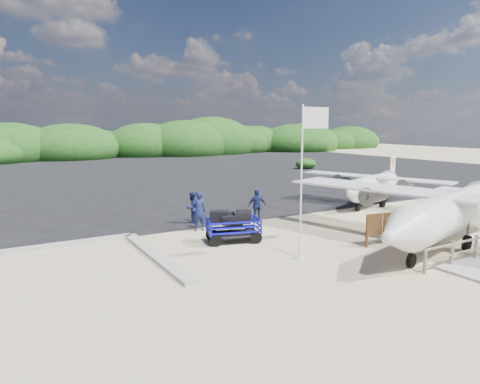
{
  "coord_description": "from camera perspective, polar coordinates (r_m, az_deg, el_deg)",
  "views": [
    {
      "loc": [
        -9.78,
        -14.09,
        5.17
      ],
      "look_at": [
        0.4,
        3.32,
        1.96
      ],
      "focal_mm": 32.0,
      "sensor_mm": 36.0,
      "label": 1
    }
  ],
  "objects": [
    {
      "name": "crew_b",
      "position": [
        22.55,
        -6.42,
        -2.1
      ],
      "size": [
        1.0,
        0.91,
        1.67
      ],
      "primitive_type": "imported",
      "rotation": [
        0.0,
        0.0,
        3.56
      ],
      "color": "#151E4F",
      "rests_on": "ground"
    },
    {
      "name": "vegetation_band",
      "position": [
        69.97,
        -22.26,
        4.14
      ],
      "size": [
        124.0,
        8.0,
        4.4
      ],
      "primitive_type": null,
      "color": "#B2B2B2",
      "rests_on": "ground"
    },
    {
      "name": "fence",
      "position": [
        18.93,
        28.81,
        -7.96
      ],
      "size": [
        6.4,
        2.0,
        1.1
      ],
      "primitive_type": null,
      "color": "#B2B2B2",
      "rests_on": "ground"
    },
    {
      "name": "crew_a",
      "position": [
        20.94,
        -5.53,
        -2.53
      ],
      "size": [
        0.8,
        0.61,
        1.97
      ],
      "primitive_type": "imported",
      "rotation": [
        0.0,
        0.0,
        2.94
      ],
      "color": "#151E4F",
      "rests_on": "ground"
    },
    {
      "name": "aircraft_large",
      "position": [
        46.34,
        4.04,
        2.62
      ],
      "size": [
        18.25,
        18.25,
        4.47
      ],
      "primitive_type": null,
      "rotation": [
        0.0,
        0.0,
        3.4
      ],
      "color": "#B2B2B2",
      "rests_on": "ground"
    },
    {
      "name": "aircraft_small",
      "position": [
        48.35,
        -28.14,
        1.84
      ],
      "size": [
        10.09,
        10.09,
        2.84
      ],
      "primitive_type": null,
      "rotation": [
        0.0,
        0.0,
        3.49
      ],
      "color": "#B2B2B2",
      "rests_on": "ground"
    },
    {
      "name": "ground",
      "position": [
        17.91,
        4.3,
        -7.76
      ],
      "size": [
        160.0,
        160.0,
        0.0
      ],
      "primitive_type": "plane",
      "color": "beige"
    },
    {
      "name": "flagpole",
      "position": [
        16.95,
        7.94,
        -8.81
      ],
      "size": [
        1.21,
        0.57,
        5.9
      ],
      "primitive_type": null,
      "rotation": [
        0.0,
        0.0,
        -0.06
      ],
      "color": "white",
      "rests_on": "ground"
    },
    {
      "name": "baggage_cart",
      "position": [
        19.08,
        -0.88,
        -6.68
      ],
      "size": [
        2.78,
        2.05,
        1.24
      ],
      "primitive_type": null,
      "rotation": [
        0.0,
        0.0,
        -0.28
      ],
      "color": "#0E0ED5",
      "rests_on": "ground"
    },
    {
      "name": "signboard",
      "position": [
        19.5,
        18.36,
        -6.81
      ],
      "size": [
        1.78,
        0.49,
        1.47
      ],
      "primitive_type": null,
      "rotation": [
        0.0,
        0.0,
        -0.18
      ],
      "color": "brown",
      "rests_on": "ground"
    },
    {
      "name": "crew_c",
      "position": [
        22.8,
        2.28,
        -1.83
      ],
      "size": [
        1.08,
        0.6,
        1.74
      ],
      "primitive_type": "imported",
      "rotation": [
        0.0,
        0.0,
        2.96
      ],
      "color": "#151E4F",
      "rests_on": "ground"
    },
    {
      "name": "lagoon",
      "position": [
        16.44,
        -26.41,
        -10.26
      ],
      "size": [
        9.0,
        7.0,
        0.4
      ],
      "primitive_type": null,
      "color": "#B2B2B2",
      "rests_on": "ground"
    },
    {
      "name": "asphalt_apron",
      "position": [
        45.46,
        -17.71,
        2.08
      ],
      "size": [
        90.0,
        50.0,
        0.04
      ],
      "primitive_type": null,
      "color": "#B2B2B2",
      "rests_on": "ground"
    }
  ]
}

